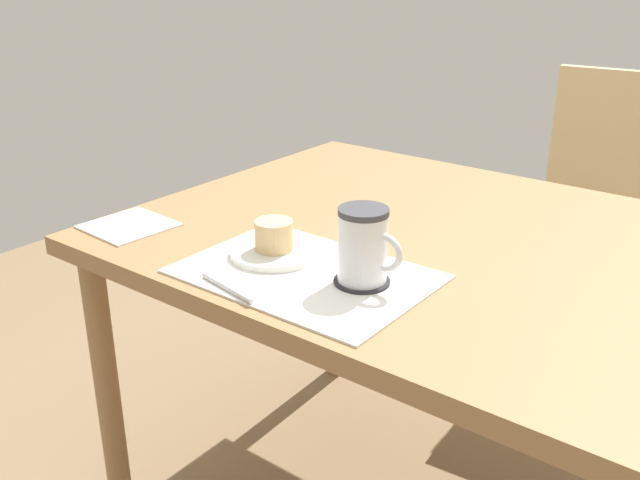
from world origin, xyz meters
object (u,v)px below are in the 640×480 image
(wooden_chair, at_px, (601,227))
(pastry, at_px, (274,235))
(dining_table, at_px, (421,267))
(coffee_mug, at_px, (364,245))
(pastry_plate, at_px, (274,252))

(wooden_chair, xyz_separation_m, pastry, (-0.25, -1.10, 0.26))
(dining_table, xyz_separation_m, coffee_mug, (0.04, -0.26, 0.14))
(dining_table, bearing_deg, pastry, -118.47)
(wooden_chair, xyz_separation_m, coffee_mug, (-0.07, -1.10, 0.29))
(dining_table, distance_m, pastry, 0.33)
(wooden_chair, distance_m, pastry_plate, 1.15)
(pastry_plate, relative_size, pastry, 2.33)
(pastry_plate, distance_m, coffee_mug, 0.20)
(wooden_chair, bearing_deg, coffee_mug, 81.16)
(dining_table, bearing_deg, coffee_mug, -81.13)
(pastry, xyz_separation_m, coffee_mug, (0.19, 0.00, 0.03))
(pastry_plate, xyz_separation_m, coffee_mug, (0.19, 0.00, 0.06))
(pastry_plate, bearing_deg, pastry, 0.00)
(wooden_chair, xyz_separation_m, pastry_plate, (-0.25, -1.10, 0.23))
(wooden_chair, distance_m, pastry, 1.16)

